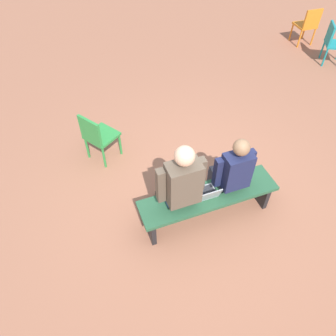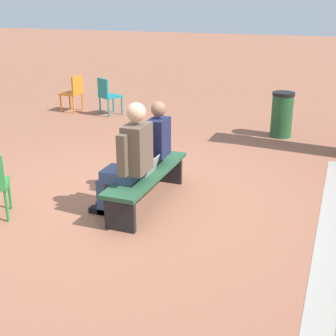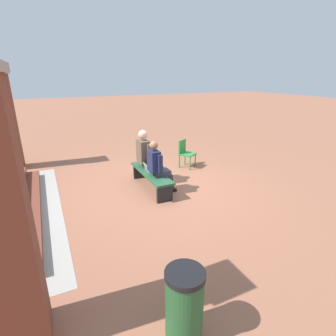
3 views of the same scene
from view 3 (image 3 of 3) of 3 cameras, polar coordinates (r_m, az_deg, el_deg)
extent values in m
plane|color=#9E6047|center=(6.70, -1.08, -4.11)|extent=(60.00, 60.00, 0.00)
cube|color=#A8A399|center=(6.23, -24.05, -7.84)|extent=(5.21, 0.40, 0.01)
cube|color=brown|center=(6.22, -28.74, -7.90)|extent=(4.41, 0.60, 0.15)
cube|color=brown|center=(6.18, -30.35, -6.85)|extent=(4.41, 0.30, 0.15)
cube|color=brown|center=(9.00, -31.84, 8.21)|extent=(0.56, 0.56, 2.72)
cube|color=#285638|center=(6.45, -3.75, -1.02)|extent=(1.80, 0.44, 0.05)
cube|color=black|center=(5.86, -0.74, -5.58)|extent=(0.06, 0.37, 0.40)
cube|color=black|center=(7.23, -6.09, -0.66)|extent=(0.06, 0.37, 0.40)
cube|color=#383842|center=(6.22, -1.34, -1.02)|extent=(0.31, 0.36, 0.13)
cube|color=#383842|center=(6.32, 0.47, -3.37)|extent=(0.10, 0.11, 0.45)
cube|color=black|center=(6.42, 0.90, -4.88)|extent=(0.10, 0.22, 0.06)
cube|color=#383842|center=(6.46, -0.16, -2.86)|extent=(0.10, 0.11, 0.45)
cube|color=black|center=(6.55, 0.27, -4.35)|extent=(0.10, 0.22, 0.06)
cube|color=#1E2347|center=(6.04, -3.07, 1.48)|extent=(0.34, 0.22, 0.50)
cube|color=maroon|center=(6.09, -2.09, 1.30)|extent=(0.04, 0.01, 0.30)
cube|color=#1E2347|center=(5.88, -1.69, 0.81)|extent=(0.08, 0.09, 0.43)
cube|color=#1E2347|center=(6.26, -3.30, 1.96)|extent=(0.08, 0.09, 0.43)
sphere|color=#8C6647|center=(5.93, -3.13, 4.94)|extent=(0.20, 0.20, 0.20)
cube|color=#384C75|center=(6.82, -3.52, 0.92)|extent=(0.35, 0.41, 0.14)
cube|color=#384C75|center=(6.91, -1.60, -1.31)|extent=(0.11, 0.12, 0.45)
cube|color=black|center=(7.00, -1.12, -2.68)|extent=(0.11, 0.25, 0.07)
cube|color=#384C75|center=(7.07, -2.21, -0.83)|extent=(0.11, 0.12, 0.45)
cube|color=black|center=(7.16, -1.74, -2.17)|extent=(0.11, 0.25, 0.07)
cube|color=brown|center=(6.63, -5.40, 3.59)|extent=(0.39, 0.25, 0.58)
cube|color=brown|center=(6.44, -4.02, 2.95)|extent=(0.09, 0.10, 0.49)
cube|color=brown|center=(6.89, -5.55, 4.02)|extent=(0.09, 0.10, 0.49)
sphere|color=#DBAD89|center=(6.53, -5.52, 7.24)|extent=(0.23, 0.23, 0.23)
cube|color=#9EA0A5|center=(6.50, -3.61, -0.52)|extent=(0.32, 0.22, 0.02)
cube|color=#2D2D33|center=(6.50, -3.53, -0.41)|extent=(0.29, 0.15, 0.00)
cube|color=#9EA0A5|center=(6.42, -4.80, 0.17)|extent=(0.32, 0.07, 0.19)
cube|color=#33519E|center=(6.42, -4.73, 0.18)|extent=(0.28, 0.06, 0.17)
cube|color=#2D893D|center=(7.99, 4.28, 3.04)|extent=(0.58, 0.58, 0.04)
cube|color=#2D893D|center=(8.01, 3.11, 4.76)|extent=(0.25, 0.36, 0.40)
cylinder|color=#2D893D|center=(7.82, 4.80, 0.98)|extent=(0.04, 0.04, 0.40)
cylinder|color=#2D893D|center=(8.13, 5.95, 1.67)|extent=(0.04, 0.04, 0.40)
cylinder|color=#2D893D|center=(7.98, 2.50, 1.41)|extent=(0.04, 0.04, 0.40)
cylinder|color=#2D893D|center=(8.28, 3.71, 2.08)|extent=(0.04, 0.04, 0.40)
cylinder|color=#23562D|center=(3.12, 3.54, -28.06)|extent=(0.40, 0.40, 0.80)
cylinder|color=black|center=(2.81, 3.74, -22.16)|extent=(0.42, 0.42, 0.06)
camera|label=1|loc=(7.06, -28.34, 25.66)|focal=35.00mm
camera|label=2|loc=(10.72, -26.83, 16.80)|focal=50.00mm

